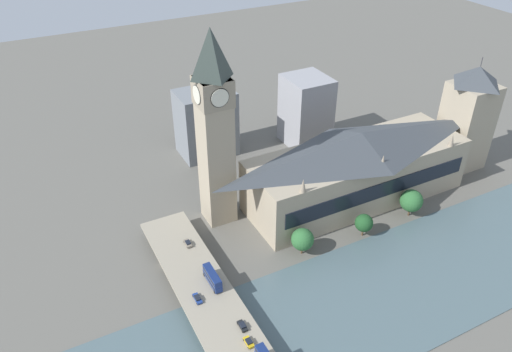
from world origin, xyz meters
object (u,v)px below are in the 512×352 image
Objects in this scene: car_northbound_tail at (249,342)px; car_southbound_mid at (197,298)px; clock_tower at (215,126)px; double_decker_bus_rear at (212,277)px; car_southbound_tail at (242,326)px; parliament_hall at (357,167)px; victoria_tower at (467,118)px; car_northbound_lead at (188,243)px; road_bridge at (236,346)px.

car_southbound_mid is at bearing 17.10° from car_northbound_tail.
clock_tower is 7.29× the size of double_decker_bus_rear.
double_decker_bus_rear is 25.90m from car_northbound_tail.
car_northbound_tail reaches higher than car_southbound_tail.
parliament_hall is 76.96m from double_decker_bus_rear.
clock_tower is (13.58, 54.63, 24.73)m from parliament_hall.
double_decker_bus_rear reaches higher than car_southbound_mid.
double_decker_bus_rear is 20.04m from car_southbound_tail.
victoria_tower reaches higher than parliament_hall.
car_northbound_lead is at bearing 130.48° from clock_tower.
clock_tower is 1.48× the size of victoria_tower.
car_southbound_tail is at bearing 120.92° from parliament_hall.
victoria_tower is 141.56m from car_southbound_mid.
road_bridge is at bearing 176.07° from car_northbound_lead.
car_northbound_lead is 26.07m from car_southbound_mid.
victoria_tower is at bearing -88.94° from car_northbound_lead.
car_southbound_mid is (-41.17, 25.25, -33.71)m from clock_tower.
car_northbound_lead reaches higher than car_northbound_tail.
road_bridge is at bearing 136.18° from car_southbound_tail.
car_southbound_tail reaches higher than car_southbound_mid.
parliament_hall is 58.47m from victoria_tower.
parliament_hall is 73.89m from car_northbound_lead.
victoria_tower is 11.21× the size of car_southbound_mid.
road_bridge is 32.17× the size of car_northbound_tail.
road_bridge is (-47.66, 134.30, -18.92)m from victoria_tower.
clock_tower is 0.58× the size of road_bridge.
car_northbound_tail is (-46.82, -0.08, -0.03)m from car_northbound_lead.
clock_tower is 18.68× the size of car_northbound_tail.
car_northbound_lead is 40.95m from car_southbound_tail.
victoria_tower is 133.83m from double_decker_bus_rear.
clock_tower reaches higher than car_southbound_mid.
clock_tower is 68.44m from car_southbound_tail.
car_southbound_tail is (5.88, -0.94, -0.02)m from car_northbound_tail.
double_decker_bus_rear is at bearing -8.05° from road_bridge.
clock_tower is 114.52m from victoria_tower.
road_bridge is at bearing 160.40° from clock_tower.
car_northbound_tail is (-25.82, 0.24, -1.92)m from double_decker_bus_rear.
clock_tower is 16.58× the size of car_southbound_mid.
road_bridge is 12.55× the size of double_decker_bus_rear.
road_bridge is at bearing 63.65° from car_northbound_tail.
victoria_tower is 11.89× the size of car_southbound_tail.
victoria_tower is 11.55× the size of car_northbound_lead.
car_southbound_tail is (-43.30, 72.29, -8.98)m from parliament_hall.
car_northbound_lead is at bearing 91.06° from victoria_tower.
victoria_tower reaches higher than car_southbound_mid.
car_southbound_tail is (-40.94, -1.02, -0.05)m from car_northbound_lead.
victoria_tower reaches higher than car_northbound_lead.
double_decker_bus_rear is 2.41× the size of car_southbound_tail.
car_northbound_tail is 0.89× the size of car_southbound_mid.
car_southbound_mid is (-27.59, 79.88, -8.98)m from parliament_hall.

